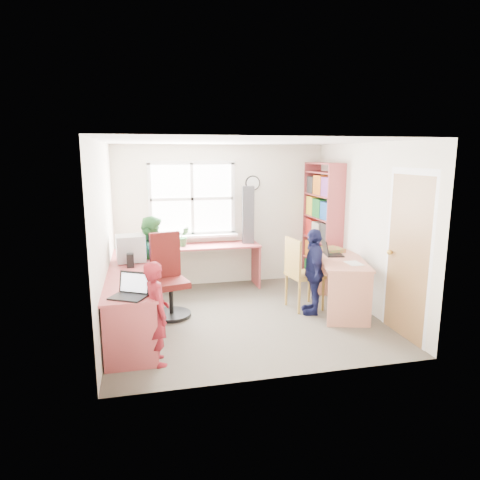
{
  "coord_description": "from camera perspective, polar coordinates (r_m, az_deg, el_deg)",
  "views": [
    {
      "loc": [
        -1.31,
        -5.51,
        2.23
      ],
      "look_at": [
        0.0,
        0.25,
        1.05
      ],
      "focal_mm": 32.0,
      "sensor_mm": 36.0,
      "label": 1
    }
  ],
  "objects": [
    {
      "name": "room",
      "position": [
        5.85,
        0.44,
        1.33
      ],
      "size": [
        3.64,
        3.44,
        2.44
      ],
      "color": "#4A433A",
      "rests_on": "ground"
    },
    {
      "name": "l_desk",
      "position": [
        5.52,
        -12.2,
        -7.73
      ],
      "size": [
        2.38,
        2.95,
        0.75
      ],
      "color": "#AB4446",
      "rests_on": "ground"
    },
    {
      "name": "right_desk",
      "position": [
        6.34,
        13.34,
        -4.32
      ],
      "size": [
        0.94,
        1.44,
        0.77
      ],
      "rotation": [
        0.0,
        0.0,
        -0.27
      ],
      "color": "tan",
      "rests_on": "ground"
    },
    {
      "name": "bookshelf",
      "position": [
        7.42,
        10.88,
        1.57
      ],
      "size": [
        0.3,
        1.02,
        2.1
      ],
      "color": "#AB4446",
      "rests_on": "ground"
    },
    {
      "name": "swivel_chair",
      "position": [
        6.08,
        -9.47,
        -5.37
      ],
      "size": [
        0.66,
        0.66,
        1.17
      ],
      "rotation": [
        0.0,
        0.0,
        0.25
      ],
      "color": "black",
      "rests_on": "ground"
    },
    {
      "name": "wooden_chair",
      "position": [
        6.29,
        8.02,
        -4.09
      ],
      "size": [
        0.52,
        0.52,
        1.06
      ],
      "rotation": [
        0.0,
        0.0,
        0.15
      ],
      "color": "#A98038",
      "rests_on": "ground"
    },
    {
      "name": "crt_monitor",
      "position": [
        6.17,
        -14.37,
        -1.11
      ],
      "size": [
        0.42,
        0.38,
        0.38
      ],
      "rotation": [
        0.0,
        0.0,
        0.11
      ],
      "color": "gray",
      "rests_on": "l_desk"
    },
    {
      "name": "laptop_left",
      "position": [
        4.72,
        -14.34,
        -6.61
      ],
      "size": [
        0.46,
        0.44,
        0.25
      ],
      "rotation": [
        0.0,
        0.0,
        -0.51
      ],
      "color": "black",
      "rests_on": "l_desk"
    },
    {
      "name": "laptop_right",
      "position": [
        6.49,
        11.9,
        -1.48
      ],
      "size": [
        0.34,
        0.39,
        0.23
      ],
      "rotation": [
        0.0,
        0.0,
        1.39
      ],
      "color": "black",
      "rests_on": "right_desk"
    },
    {
      "name": "speaker_a",
      "position": [
        5.9,
        -14.41,
        -2.67
      ],
      "size": [
        0.09,
        0.09,
        0.19
      ],
      "rotation": [
        0.0,
        0.0,
        0.01
      ],
      "color": "black",
      "rests_on": "l_desk"
    },
    {
      "name": "speaker_b",
      "position": [
        6.5,
        -14.35,
        -1.44
      ],
      "size": [
        0.11,
        0.11,
        0.17
      ],
      "rotation": [
        0.0,
        0.0,
        0.3
      ],
      "color": "black",
      "rests_on": "l_desk"
    },
    {
      "name": "cd_tower",
      "position": [
        7.24,
        1.08,
        3.38
      ],
      "size": [
        0.22,
        0.2,
        0.97
      ],
      "rotation": [
        0.0,
        0.0,
        -0.14
      ],
      "color": "black",
      "rests_on": "l_desk"
    },
    {
      "name": "game_box",
      "position": [
        6.71,
        12.16,
        -1.29
      ],
      "size": [
        0.36,
        0.36,
        0.06
      ],
      "rotation": [
        0.0,
        0.0,
        0.22
      ],
      "color": "red",
      "rests_on": "right_desk"
    },
    {
      "name": "paper_a",
      "position": [
        5.41,
        -13.99,
        -4.91
      ],
      "size": [
        0.24,
        0.3,
        0.0
      ],
      "rotation": [
        0.0,
        0.0,
        -0.17
      ],
      "color": "beige",
      "rests_on": "l_desk"
    },
    {
      "name": "paper_b",
      "position": [
        6.08,
        14.96,
        -3.02
      ],
      "size": [
        0.2,
        0.28,
        0.0
      ],
      "rotation": [
        0.0,
        0.0,
        -0.02
      ],
      "color": "beige",
      "rests_on": "right_desk"
    },
    {
      "name": "potted_plant",
      "position": [
        7.07,
        -7.49,
        0.46
      ],
      "size": [
        0.2,
        0.17,
        0.32
      ],
      "primitive_type": "imported",
      "rotation": [
        0.0,
        0.0,
        0.17
      ],
      "color": "#296734",
      "rests_on": "l_desk"
    },
    {
      "name": "person_red",
      "position": [
        4.71,
        -11.05,
        -9.54
      ],
      "size": [
        0.35,
        0.46,
        1.14
      ],
      "primitive_type": "imported",
      "rotation": [
        0.0,
        0.0,
        1.78
      ],
      "color": "maroon",
      "rests_on": "ground"
    },
    {
      "name": "person_green",
      "position": [
        6.47,
        -11.41,
        -2.81
      ],
      "size": [
        0.61,
        0.73,
        1.36
      ],
      "primitive_type": "imported",
      "rotation": [
        0.0,
        0.0,
        1.42
      ],
      "color": "#2F7634",
      "rests_on": "ground"
    },
    {
      "name": "person_navy",
      "position": [
        6.15,
        9.77,
        -4.14
      ],
      "size": [
        0.48,
        0.77,
        1.22
      ],
      "primitive_type": "imported",
      "rotation": [
        0.0,
        0.0,
        -1.84
      ],
      "color": "#151842",
      "rests_on": "ground"
    }
  ]
}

